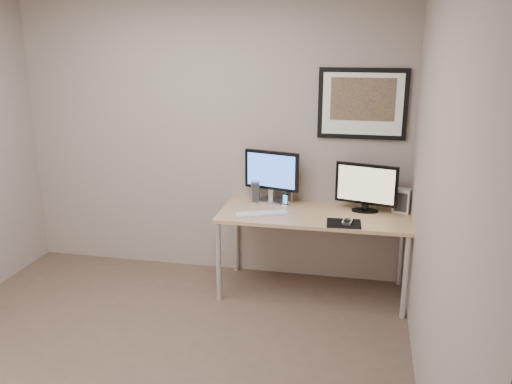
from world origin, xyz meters
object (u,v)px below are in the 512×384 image
(monitor_tv, at_px, (366,187))
(monitor_large, at_px, (272,174))
(desk, at_px, (314,220))
(keyboard, at_px, (261,213))
(speaker_right, at_px, (290,193))
(phone_dock, at_px, (285,200))
(speaker_left, at_px, (255,192))
(fan_unit, at_px, (402,201))
(framed_art, at_px, (363,104))

(monitor_tv, bearing_deg, monitor_large, -173.39)
(desk, distance_m, keyboard, 0.46)
(monitor_tv, distance_m, speaker_right, 0.71)
(desk, xyz_separation_m, phone_dock, (-0.27, 0.14, 0.12))
(desk, bearing_deg, monitor_tv, 16.87)
(monitor_tv, xyz_separation_m, speaker_right, (-0.67, 0.17, -0.14))
(phone_dock, distance_m, keyboard, 0.32)
(speaker_left, bearing_deg, fan_unit, -16.13)
(desk, xyz_separation_m, speaker_right, (-0.25, 0.29, 0.15))
(monitor_tv, relative_size, fan_unit, 2.52)
(monitor_large, relative_size, fan_unit, 2.44)
(keyboard, bearing_deg, phone_dock, 35.95)
(speaker_left, relative_size, fan_unit, 0.96)
(monitor_tv, distance_m, phone_dock, 0.71)
(desk, relative_size, keyboard, 3.57)
(framed_art, distance_m, fan_unit, 0.89)
(speaker_left, height_order, fan_unit, fan_unit)
(monitor_large, height_order, fan_unit, monitor_large)
(fan_unit, bearing_deg, phone_dock, -161.90)
(framed_art, bearing_deg, speaker_left, -171.73)
(framed_art, relative_size, phone_dock, 6.51)
(framed_art, distance_m, keyboard, 1.27)
(speaker_left, distance_m, phone_dock, 0.29)
(speaker_right, xyz_separation_m, keyboard, (-0.18, -0.42, -0.07))
(fan_unit, bearing_deg, speaker_left, -164.88)
(monitor_large, relative_size, speaker_right, 3.17)
(phone_dock, bearing_deg, monitor_large, 164.90)
(speaker_right, distance_m, keyboard, 0.46)
(framed_art, distance_m, phone_dock, 1.06)
(framed_art, distance_m, speaker_right, 1.01)
(speaker_right, height_order, keyboard, speaker_right)
(speaker_right, relative_size, keyboard, 0.36)
(framed_art, distance_m, monitor_tv, 0.70)
(framed_art, height_order, speaker_right, framed_art)
(phone_dock, bearing_deg, speaker_left, -171.81)
(keyboard, xyz_separation_m, fan_unit, (1.16, 0.29, 0.10))
(desk, bearing_deg, phone_dock, 152.09)
(phone_dock, bearing_deg, keyboard, -102.10)
(monitor_tv, distance_m, speaker_left, 0.98)
(desk, relative_size, phone_dock, 13.88)
(speaker_right, bearing_deg, fan_unit, 4.25)
(desk, distance_m, monitor_tv, 0.52)
(keyboard, distance_m, fan_unit, 1.20)
(monitor_tv, xyz_separation_m, fan_unit, (0.30, 0.04, -0.12))
(phone_dock, bearing_deg, speaker_right, 103.93)
(framed_art, bearing_deg, fan_unit, -23.52)
(monitor_tv, height_order, fan_unit, monitor_tv)
(framed_art, bearing_deg, desk, -136.54)
(desk, height_order, phone_dock, phone_dock)
(monitor_large, xyz_separation_m, fan_unit, (1.13, -0.07, -0.16))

